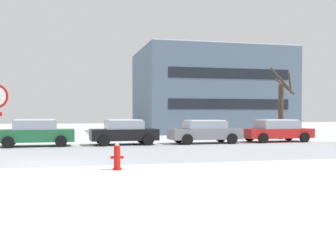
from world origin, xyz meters
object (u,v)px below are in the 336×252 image
parked_car_green (35,133)px  parked_car_red (277,130)px  fire_hydrant (117,157)px  parked_car_black (124,132)px  parked_car_gray (205,131)px

parked_car_green → parked_car_red: 15.01m
fire_hydrant → parked_car_black: (1.63, 10.68, 0.32)m
parked_car_black → parked_car_red: parked_car_black is taller
parked_car_green → parked_car_black: (5.00, 0.04, -0.01)m
parked_car_green → parked_car_red: size_ratio=0.93×
parked_car_black → parked_car_gray: size_ratio=0.89×
parked_car_green → parked_car_gray: 10.00m
parked_car_red → parked_car_gray: bearing=-177.3°
parked_car_red → parked_car_green: bearing=-179.6°
parked_car_green → parked_car_gray: size_ratio=0.96×
parked_car_green → parked_car_black: bearing=0.5°
parked_car_black → parked_car_gray: bearing=-2.1°
fire_hydrant → parked_car_black: 10.81m
fire_hydrant → parked_car_red: bearing=42.7°
fire_hydrant → parked_car_red: 15.83m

